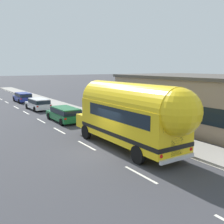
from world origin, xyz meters
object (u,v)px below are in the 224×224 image
object	(u,v)px
painted_bus	(133,113)
car_second	(38,103)
car_third	(23,97)
car_lead	(65,113)

from	to	relation	value
painted_bus	car_second	xyz separation A→B (m)	(-0.13, 18.37, -1.51)
painted_bus	car_second	distance (m)	18.43
car_second	car_third	bearing A→B (deg)	88.10
painted_bus	car_second	bearing A→B (deg)	90.42
car_lead	car_second	distance (m)	8.11
car_lead	car_third	size ratio (longest dim) A/B	1.07
car_second	painted_bus	bearing A→B (deg)	-89.58
car_second	car_third	world-z (taller)	same
car_second	car_third	distance (m)	8.27
car_third	car_lead	bearing A→B (deg)	-91.10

